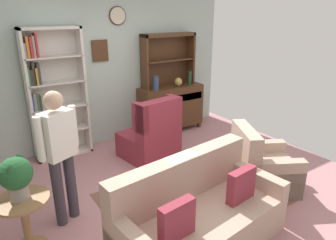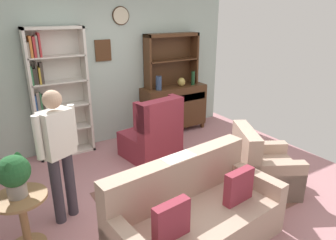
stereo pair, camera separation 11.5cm
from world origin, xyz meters
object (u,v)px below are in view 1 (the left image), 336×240
sideboard_hutch (168,53)px  couch_floral (198,217)px  person_reading (60,149)px  wingback_chair (152,137)px  sideboard (171,106)px  vase_tall (156,83)px  potted_plant_large (16,176)px  armchair_floral (261,168)px  bottle_wine (190,78)px  plant_stand (25,219)px  vase_round (178,82)px  bookshelf (53,95)px

sideboard_hutch → couch_floral: (-1.56, -2.94, -1.25)m
person_reading → couch_floral: bearing=-47.6°
wingback_chair → couch_floral: bearing=-106.9°
sideboard → couch_floral: 3.24m
sideboard_hutch → couch_floral: sideboard_hutch is taller
vase_tall → potted_plant_large: 3.29m
armchair_floral → bottle_wine: bearing=77.1°
wingback_chair → plant_stand: bearing=-152.4°
sideboard → sideboard_hutch: size_ratio=1.18×
wingback_chair → plant_stand: size_ratio=1.71×
vase_tall → armchair_floral: bearing=-84.4°
sideboard_hutch → plant_stand: size_ratio=1.79×
sideboard_hutch → bottle_wine: sideboard_hutch is taller
wingback_chair → sideboard_hutch: bearing=45.7°
sideboard → vase_round: bearing=-27.2°
plant_stand → vase_round: bearing=30.9°
bookshelf → vase_tall: bearing=-5.3°
plant_stand → potted_plant_large: 0.49m
vase_round → bottle_wine: size_ratio=0.62×
plant_stand → potted_plant_large: bearing=128.1°
sideboard_hutch → couch_floral: bearing=-117.9°
vase_tall → potted_plant_large: size_ratio=0.60×
sideboard → potted_plant_large: (-3.08, -1.97, 0.36)m
sideboard → sideboard_hutch: (0.00, 0.11, 1.05)m
bookshelf → potted_plant_large: bookshelf is taller
bookshelf → potted_plant_large: (-0.87, -2.05, -0.19)m
wingback_chair → armchair_floral: bearing=-62.8°
vase_round → wingback_chair: vase_round is taller
sideboard_hutch → vase_round: sideboard_hutch is taller
person_reading → sideboard: bearing=33.2°
couch_floral → sideboard: bearing=61.2°
vase_round → plant_stand: 3.78m
potted_plant_large → person_reading: 0.55m
bottle_wine → plant_stand: 4.00m
bookshelf → bottle_wine: size_ratio=7.68×
armchair_floral → vase_round: bearing=83.2°
sideboard → bottle_wine: (0.39, -0.09, 0.55)m
potted_plant_large → person_reading: bearing=29.4°
armchair_floral → sideboard_hutch: bearing=86.5°
bookshelf → sideboard: (2.21, -0.09, -0.54)m
vase_tall → bottle_wine: (0.78, -0.01, 0.01)m
vase_tall → plant_stand: size_ratio=0.42×
vase_tall → bottle_wine: size_ratio=0.94×
sideboard_hutch → armchair_floral: size_ratio=1.06×
vase_tall → wingback_chair: size_ratio=0.25×
sideboard → sideboard_hutch: sideboard_hutch is taller
bookshelf → armchair_floral: bookshelf is taller
armchair_floral → potted_plant_large: potted_plant_large is taller
bottle_wine → armchair_floral: 2.55m
sideboard → armchair_floral: bearing=-93.6°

